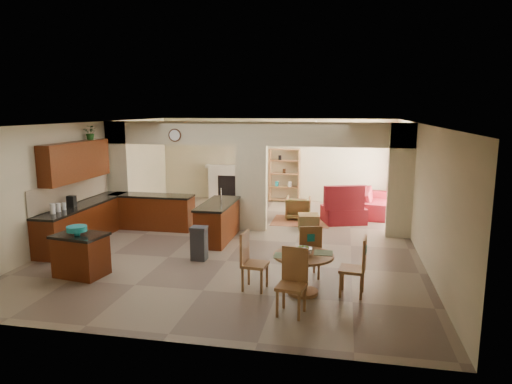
% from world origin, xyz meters
% --- Properties ---
extents(floor, '(10.00, 10.00, 0.00)m').
position_xyz_m(floor, '(0.00, 0.00, 0.00)').
color(floor, '#817059').
rests_on(floor, ground).
extents(ceiling, '(10.00, 10.00, 0.00)m').
position_xyz_m(ceiling, '(0.00, 0.00, 2.80)').
color(ceiling, white).
rests_on(ceiling, wall_back).
extents(wall_back, '(8.00, 0.00, 8.00)m').
position_xyz_m(wall_back, '(0.00, 5.00, 1.40)').
color(wall_back, '#C1B78D').
rests_on(wall_back, floor).
extents(wall_front, '(8.00, 0.00, 8.00)m').
position_xyz_m(wall_front, '(0.00, -5.00, 1.40)').
color(wall_front, '#C1B78D').
rests_on(wall_front, floor).
extents(wall_left, '(0.00, 10.00, 10.00)m').
position_xyz_m(wall_left, '(-4.00, 0.00, 1.40)').
color(wall_left, '#C1B78D').
rests_on(wall_left, floor).
extents(wall_right, '(0.00, 10.00, 10.00)m').
position_xyz_m(wall_right, '(4.00, 0.00, 1.40)').
color(wall_right, '#C1B78D').
rests_on(wall_right, floor).
extents(partition_left_pier, '(0.60, 0.25, 2.80)m').
position_xyz_m(partition_left_pier, '(-3.70, 1.00, 1.40)').
color(partition_left_pier, '#C1B78D').
rests_on(partition_left_pier, floor).
extents(partition_center_pier, '(0.80, 0.25, 2.20)m').
position_xyz_m(partition_center_pier, '(0.00, 1.00, 1.10)').
color(partition_center_pier, '#C1B78D').
rests_on(partition_center_pier, floor).
extents(partition_right_pier, '(0.60, 0.25, 2.80)m').
position_xyz_m(partition_right_pier, '(3.70, 1.00, 1.40)').
color(partition_right_pier, '#C1B78D').
rests_on(partition_right_pier, floor).
extents(partition_header, '(8.00, 0.25, 0.60)m').
position_xyz_m(partition_header, '(0.00, 1.00, 2.50)').
color(partition_header, '#C1B78D').
rests_on(partition_header, partition_center_pier).
extents(kitchen_counter, '(2.52, 3.29, 1.48)m').
position_xyz_m(kitchen_counter, '(-3.26, -0.25, 0.46)').
color(kitchen_counter, '#471908').
rests_on(kitchen_counter, floor).
extents(upper_cabinets, '(0.35, 2.40, 0.90)m').
position_xyz_m(upper_cabinets, '(-3.82, -0.80, 1.92)').
color(upper_cabinets, '#471908').
rests_on(upper_cabinets, wall_left).
extents(peninsula, '(0.70, 1.85, 0.91)m').
position_xyz_m(peninsula, '(-0.60, -0.11, 0.46)').
color(peninsula, '#471908').
rests_on(peninsula, floor).
extents(wall_clock, '(0.34, 0.03, 0.34)m').
position_xyz_m(wall_clock, '(-2.00, 0.85, 2.45)').
color(wall_clock, '#472917').
rests_on(wall_clock, partition_header).
extents(rug, '(1.60, 1.30, 0.01)m').
position_xyz_m(rug, '(1.20, 2.10, 0.01)').
color(rug, brown).
rests_on(rug, floor).
extents(fireplace, '(1.60, 0.35, 1.20)m').
position_xyz_m(fireplace, '(-1.60, 4.83, 0.61)').
color(fireplace, beige).
rests_on(fireplace, floor).
extents(shelving_unit, '(1.00, 0.32, 1.80)m').
position_xyz_m(shelving_unit, '(0.35, 4.82, 0.90)').
color(shelving_unit, brown).
rests_on(shelving_unit, floor).
extents(window_a, '(0.02, 0.90, 1.90)m').
position_xyz_m(window_a, '(3.97, 2.30, 1.20)').
color(window_a, white).
rests_on(window_a, wall_right).
extents(window_b, '(0.02, 0.90, 1.90)m').
position_xyz_m(window_b, '(3.97, 4.00, 1.20)').
color(window_b, white).
rests_on(window_b, wall_right).
extents(glazed_door, '(0.02, 0.70, 2.10)m').
position_xyz_m(glazed_door, '(3.97, 3.15, 1.05)').
color(glazed_door, white).
rests_on(glazed_door, wall_right).
extents(drape_a_left, '(0.10, 0.28, 2.30)m').
position_xyz_m(drape_a_left, '(3.93, 1.70, 1.20)').
color(drape_a_left, '#402419').
rests_on(drape_a_left, wall_right).
extents(drape_a_right, '(0.10, 0.28, 2.30)m').
position_xyz_m(drape_a_right, '(3.93, 2.90, 1.20)').
color(drape_a_right, '#402419').
rests_on(drape_a_right, wall_right).
extents(drape_b_left, '(0.10, 0.28, 2.30)m').
position_xyz_m(drape_b_left, '(3.93, 3.40, 1.20)').
color(drape_b_left, '#402419').
rests_on(drape_b_left, wall_right).
extents(drape_b_right, '(0.10, 0.28, 2.30)m').
position_xyz_m(drape_b_right, '(3.93, 4.60, 1.20)').
color(drape_b_right, '#402419').
rests_on(drape_b_right, wall_right).
extents(ceiling_fan, '(1.00, 1.00, 0.10)m').
position_xyz_m(ceiling_fan, '(1.50, 3.00, 2.56)').
color(ceiling_fan, white).
rests_on(ceiling_fan, ceiling).
extents(kitchen_island, '(1.03, 0.81, 0.81)m').
position_xyz_m(kitchen_island, '(-2.48, -2.94, 0.41)').
color(kitchen_island, '#471908').
rests_on(kitchen_island, floor).
extents(teal_bowl, '(0.37, 0.37, 0.17)m').
position_xyz_m(teal_bowl, '(-2.49, -3.00, 0.90)').
color(teal_bowl, teal).
rests_on(teal_bowl, kitchen_island).
extents(trash_can, '(0.31, 0.27, 0.66)m').
position_xyz_m(trash_can, '(-0.58, -1.64, 0.33)').
color(trash_can, '#2D2D30').
rests_on(trash_can, floor).
extents(dining_table, '(1.03, 1.03, 0.70)m').
position_xyz_m(dining_table, '(1.72, -2.99, 0.47)').
color(dining_table, brown).
rests_on(dining_table, floor).
extents(fruit_bowl, '(0.29, 0.29, 0.15)m').
position_xyz_m(fruit_bowl, '(1.72, -3.06, 0.78)').
color(fruit_bowl, '#81B927').
rests_on(fruit_bowl, dining_table).
extents(sofa, '(2.53, 1.18, 0.72)m').
position_xyz_m(sofa, '(3.30, 3.56, 0.36)').
color(sofa, maroon).
rests_on(sofa, floor).
extents(chaise, '(1.32, 1.19, 0.44)m').
position_xyz_m(chaise, '(2.37, 2.21, 0.22)').
color(chaise, maroon).
rests_on(chaise, floor).
extents(armchair, '(0.71, 0.73, 0.64)m').
position_xyz_m(armchair, '(1.08, 2.41, 0.32)').
color(armchair, maroon).
rests_on(armchair, floor).
extents(ottoman, '(0.61, 0.61, 0.39)m').
position_xyz_m(ottoman, '(1.47, 1.34, 0.19)').
color(ottoman, maroon).
rests_on(ottoman, floor).
extents(plant, '(0.32, 0.28, 0.35)m').
position_xyz_m(plant, '(-3.82, -0.10, 2.55)').
color(plant, '#1B4512').
rests_on(plant, upper_cabinets).
extents(chair_north, '(0.53, 0.53, 1.02)m').
position_xyz_m(chair_north, '(1.76, -2.25, 0.55)').
color(chair_north, brown).
rests_on(chair_north, floor).
extents(chair_east, '(0.46, 0.46, 1.02)m').
position_xyz_m(chair_east, '(2.63, -2.90, 0.55)').
color(chair_east, brown).
rests_on(chair_east, floor).
extents(chair_south, '(0.48, 0.48, 1.02)m').
position_xyz_m(chair_south, '(1.63, -3.75, 0.55)').
color(chair_south, brown).
rests_on(chair_south, floor).
extents(chair_west, '(0.46, 0.46, 1.02)m').
position_xyz_m(chair_west, '(0.79, -2.95, 0.55)').
color(chair_west, brown).
rests_on(chair_west, floor).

